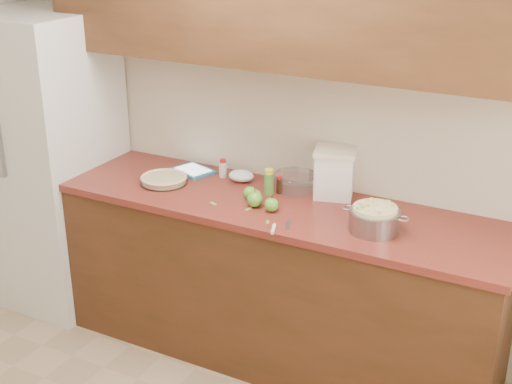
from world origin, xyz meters
The scene contains 20 objects.
room_shell centered at (0.00, 0.00, 1.30)m, with size 3.60×3.60×3.60m.
counter_run centered at (0.00, 1.48, 0.46)m, with size 2.64×0.68×0.92m.
fridge centered at (-1.44, 1.44, 0.90)m, with size 0.70×0.70×1.80m, color silver.
pie centered at (-0.59, 1.43, 0.94)m, with size 0.27×0.27×0.04m.
colander centered at (0.65, 1.39, 0.98)m, with size 0.33×0.24×0.12m.
flour_canister centered at (0.31, 1.71, 1.05)m, with size 0.26×0.26×0.26m.
tablet centered at (-0.54, 1.66, 0.93)m, with size 0.27×0.24×0.02m.
paring_knife centered at (0.23, 1.18, 0.93)m, with size 0.08×0.19×0.02m.
lemon_bottle centered at (0.00, 1.56, 0.99)m, with size 0.05×0.05×0.14m.
cinnamon_shaker centered at (-0.35, 1.67, 0.97)m, with size 0.04×0.04×0.10m.
vanilla_bottle centered at (0.04, 1.60, 0.97)m, with size 0.03×0.03×0.10m.
mixing_bowl centered at (0.10, 1.69, 0.97)m, with size 0.24×0.24×0.09m.
paper_towel centered at (-0.22, 1.66, 0.95)m, with size 0.15×0.12×0.06m, color white.
apple_left centered at (-0.05, 1.44, 0.96)m, with size 0.07×0.07×0.09m.
apple_center centered at (-0.01, 1.43, 0.95)m, with size 0.07×0.07×0.08m.
apple_front centered at (0.01, 1.38, 0.96)m, with size 0.08×0.08×0.09m.
apple_extra centered at (0.11, 1.36, 0.96)m, with size 0.07×0.07×0.08m.
peel_a centered at (0.16, 1.23, 0.92)m, with size 0.04×0.01×0.00m, color #7EB156.
peel_b centered at (0.00, 1.33, 0.92)m, with size 0.04×0.02×0.00m, color #7EB156.
peel_c centered at (-0.20, 1.31, 0.92)m, with size 0.04×0.02×0.00m, color #7EB156.
Camera 1 is at (1.58, -1.58, 2.38)m, focal length 50.00 mm.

